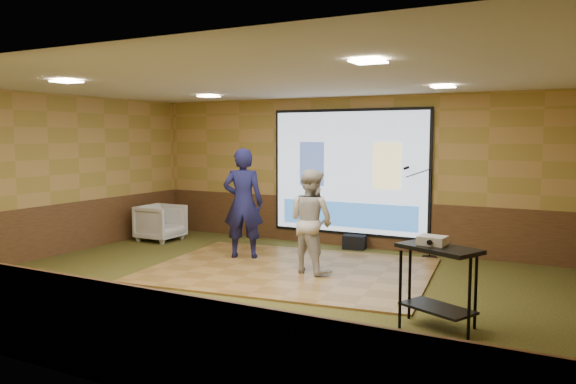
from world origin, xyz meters
The scene contains 18 objects.
ground centered at (0.00, 0.00, 0.00)m, with size 9.00×9.00×0.00m, color #273317.
room_shell centered at (0.00, 0.00, 2.09)m, with size 9.04×7.04×3.02m.
wainscot_back centered at (0.00, 3.48, 0.47)m, with size 9.00×0.04×0.95m, color #442816.
wainscot_front centered at (0.00, -3.48, 0.47)m, with size 9.00×0.04×0.95m, color #442816.
wainscot_left centered at (-4.48, 0.00, 0.47)m, with size 0.04×7.00×0.95m, color #442816.
projector_screen centered at (0.00, 3.44, 1.47)m, with size 3.32×0.06×2.52m.
downlight_nw centered at (-2.20, 1.80, 2.97)m, with size 0.32×0.32×0.02m, color beige.
downlight_ne centered at (2.20, 1.80, 2.97)m, with size 0.32×0.32×0.02m, color beige.
downlight_sw centered at (-2.20, -1.50, 2.97)m, with size 0.32×0.32×0.02m, color beige.
downlight_se centered at (2.20, -1.50, 2.97)m, with size 0.32×0.32×0.02m, color beige.
dance_floor centered at (-0.06, 1.06, 0.02)m, with size 4.48×3.42×0.03m, color olive.
player_left centered at (-1.23, 1.46, 1.02)m, with size 0.72×0.47×1.98m, color #151643.
player_right centered at (0.34, 1.03, 0.87)m, with size 0.81×0.63×1.67m, color beige.
av_table centered at (2.75, -0.60, 0.68)m, with size 0.92×0.48×0.96m.
projector centered at (2.66, -0.54, 1.02)m, with size 0.31×0.26×0.10m, color silver.
mic_stand centered at (1.66, 3.17, 0.49)m, with size 0.66×0.27×1.68m.
banquet_chair centered at (-3.75, 2.14, 0.39)m, with size 0.82×0.85×0.77m, color gray.
duffel_bag centered at (0.22, 3.25, 0.14)m, with size 0.43×0.29×0.27m, color black.
Camera 1 is at (4.21, -6.98, 2.22)m, focal length 35.00 mm.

